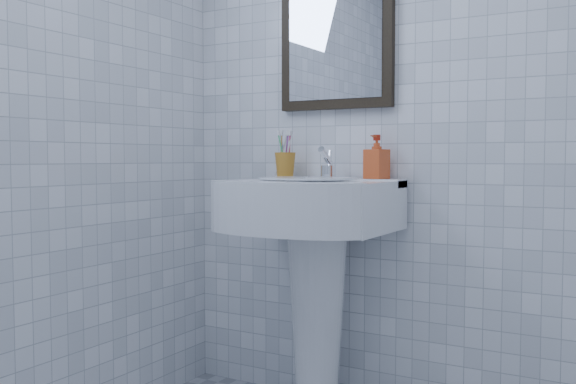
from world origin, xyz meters
The scene contains 6 objects.
wall_back centered at (0.00, 1.20, 1.25)m, with size 2.20×0.02×2.50m, color white.
washbasin centered at (-0.40, 0.99, 0.65)m, with size 0.63×0.46×0.96m.
faucet centered at (-0.40, 1.10, 1.01)m, with size 0.05×0.11×0.13m.
toothbrush_cup centered at (-0.60, 1.11, 1.01)m, with size 0.09×0.09×0.11m, color #B17320, non-canonical shape.
soap_dispenser centered at (-0.20, 1.13, 1.04)m, with size 0.08×0.08×0.17m, color #BB3812.
wall_mirror centered at (-0.40, 1.18, 1.55)m, with size 0.50×0.04×0.62m.
Camera 1 is at (0.75, -1.24, 1.04)m, focal length 40.00 mm.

